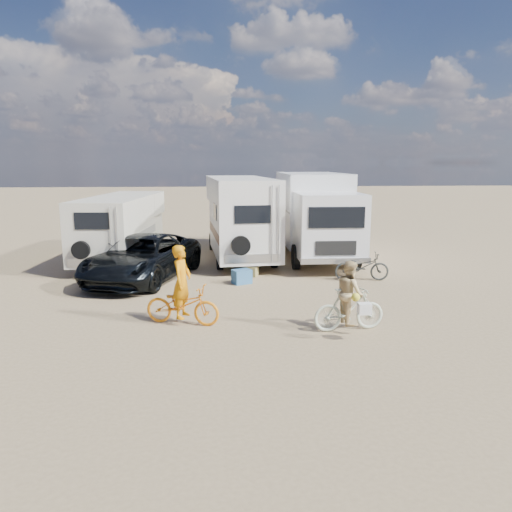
{
  "coord_description": "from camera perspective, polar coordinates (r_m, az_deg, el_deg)",
  "views": [
    {
      "loc": [
        -0.66,
        -12.96,
        3.97
      ],
      "look_at": [
        0.45,
        0.86,
        1.3
      ],
      "focal_mm": 34.04,
      "sensor_mm": 36.0,
      "label": 1
    }
  ],
  "objects": [
    {
      "name": "rv_main",
      "position": [
        20.32,
        -1.9,
        4.43
      ],
      "size": [
        2.87,
        7.19,
        3.36
      ],
      "primitive_type": null,
      "rotation": [
        0.0,
        0.0,
        0.08
      ],
      "color": "white",
      "rests_on": "ground"
    },
    {
      "name": "bike_woman",
      "position": [
        11.87,
        10.89,
        -6.17
      ],
      "size": [
        1.79,
        0.7,
        1.05
      ],
      "primitive_type": "imported",
      "rotation": [
        0.0,
        0.0,
        1.69
      ],
      "color": "beige",
      "rests_on": "ground"
    },
    {
      "name": "ground",
      "position": [
        13.57,
        -1.62,
        -6.11
      ],
      "size": [
        140.0,
        140.0,
        0.0
      ],
      "primitive_type": "plane",
      "color": "#977E5A",
      "rests_on": "ground"
    },
    {
      "name": "rider_woman",
      "position": [
        11.81,
        10.93,
        -5.05
      ],
      "size": [
        0.67,
        0.81,
        1.53
      ],
      "primitive_type": "imported",
      "rotation": [
        0.0,
        0.0,
        1.69
      ],
      "color": "tan",
      "rests_on": "ground"
    },
    {
      "name": "dark_suv",
      "position": [
        17.1,
        -13.18,
        -0.2
      ],
      "size": [
        4.12,
        6.01,
        1.53
      ],
      "primitive_type": "imported",
      "rotation": [
        0.0,
        0.0,
        -0.32
      ],
      "color": "black",
      "rests_on": "ground"
    },
    {
      "name": "crate",
      "position": [
        17.3,
        -0.52,
        -1.81
      ],
      "size": [
        0.55,
        0.55,
        0.33
      ],
      "primitive_type": "cube",
      "rotation": [
        0.0,
        0.0,
        -0.41
      ],
      "color": "olive",
      "rests_on": "ground"
    },
    {
      "name": "box_truck",
      "position": [
        20.7,
        7.05,
        4.7
      ],
      "size": [
        2.75,
        7.84,
        3.53
      ],
      "primitive_type": null,
      "rotation": [
        0.0,
        0.0,
        -0.02
      ],
      "color": "silver",
      "rests_on": "ground"
    },
    {
      "name": "bike_man",
      "position": [
        12.26,
        -8.63,
        -5.68
      ],
      "size": [
        2.02,
        1.2,
        1.0
      ],
      "primitive_type": "imported",
      "rotation": [
        0.0,
        0.0,
        1.27
      ],
      "color": "orange",
      "rests_on": "ground"
    },
    {
      "name": "cooler",
      "position": [
        16.2,
        -1.68,
        -2.44
      ],
      "size": [
        0.71,
        0.63,
        0.47
      ],
      "primitive_type": "cube",
      "rotation": [
        0.0,
        0.0,
        0.41
      ],
      "color": "#336597",
      "rests_on": "ground"
    },
    {
      "name": "rv_left",
      "position": [
        20.68,
        -15.48,
        3.14
      ],
      "size": [
        2.74,
        7.17,
        2.64
      ],
      "primitive_type": null,
      "rotation": [
        0.0,
        0.0,
        -0.09
      ],
      "color": "silver",
      "rests_on": "ground"
    },
    {
      "name": "bike_parked",
      "position": [
        16.96,
        12.32,
        -1.22
      ],
      "size": [
        1.89,
        0.81,
        0.97
      ],
      "primitive_type": "imported",
      "rotation": [
        0.0,
        0.0,
        1.48
      ],
      "color": "#282B28",
      "rests_on": "ground"
    },
    {
      "name": "rider_man",
      "position": [
        12.15,
        -8.69,
        -3.81
      ],
      "size": [
        0.62,
        0.77,
        1.82
      ],
      "primitive_type": "imported",
      "rotation": [
        0.0,
        0.0,
        1.27
      ],
      "color": "orange",
      "rests_on": "ground"
    }
  ]
}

